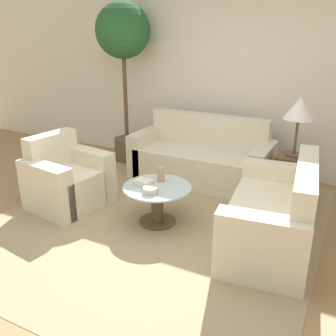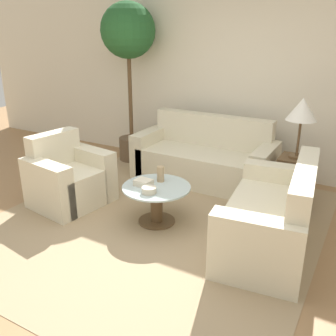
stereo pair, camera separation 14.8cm
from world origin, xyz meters
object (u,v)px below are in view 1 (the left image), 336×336
at_px(loveseat, 277,218).
at_px(potted_plant, 123,45).
at_px(armchair, 66,181).
at_px(book_stack, 144,183).
at_px(coffee_table, 157,199).
at_px(bowl, 150,190).
at_px(table_lamp, 299,110).
at_px(sofa_main, 202,159).
at_px(vase, 161,174).

height_order(loveseat, potted_plant, potted_plant).
height_order(armchair, book_stack, armchair).
distance_m(coffee_table, bowl, 0.26).
bearing_deg(book_stack, table_lamp, 48.99).
bearing_deg(potted_plant, table_lamp, -7.66).
bearing_deg(table_lamp, sofa_main, 173.57).
relative_size(vase, bowl, 1.13).
bearing_deg(table_lamp, armchair, -150.17).
distance_m(loveseat, book_stack, 1.39).
relative_size(coffee_table, bowl, 4.84).
xyz_separation_m(armchair, vase, (1.15, 0.25, 0.22)).
distance_m(armchair, potted_plant, 2.26).
height_order(loveseat, vase, loveseat).
xyz_separation_m(sofa_main, bowl, (0.08, -1.56, 0.16)).
xyz_separation_m(armchair, loveseat, (2.42, 0.23, -0.00)).
height_order(loveseat, table_lamp, table_lamp).
distance_m(sofa_main, bowl, 1.57).
distance_m(sofa_main, potted_plant, 2.03).
bearing_deg(armchair, coffee_table, -76.79).
distance_m(loveseat, coffee_table, 1.24).
bearing_deg(coffee_table, loveseat, 5.81).
xyz_separation_m(table_lamp, vase, (-1.20, -1.10, -0.62)).
bearing_deg(book_stack, bowl, -36.55).
bearing_deg(bowl, vase, 99.84).
distance_m(loveseat, vase, 1.29).
xyz_separation_m(potted_plant, bowl, (1.45, -1.77, -1.31)).
height_order(coffee_table, potted_plant, potted_plant).
bearing_deg(potted_plant, sofa_main, -8.74).
bearing_deg(coffee_table, potted_plant, 131.90).
height_order(table_lamp, bowl, table_lamp).
height_order(coffee_table, bowl, bowl).
bearing_deg(armchair, loveseat, -76.41).
bearing_deg(loveseat, armchair, -91.20).
bearing_deg(sofa_main, armchair, -127.23).
distance_m(sofa_main, armchair, 1.86).
relative_size(table_lamp, book_stack, 3.80).
bearing_deg(vase, bowl, -80.16).
xyz_separation_m(loveseat, vase, (-1.27, 0.02, 0.22)).
distance_m(table_lamp, bowl, 1.95).
height_order(loveseat, coffee_table, loveseat).
bearing_deg(vase, table_lamp, 42.47).
bearing_deg(table_lamp, potted_plant, 172.34).
xyz_separation_m(coffee_table, book_stack, (-0.13, -0.05, 0.18)).
xyz_separation_m(armchair, potted_plant, (-0.25, 1.69, 1.48)).
distance_m(potted_plant, bowl, 2.64).
relative_size(loveseat, table_lamp, 2.24).
bearing_deg(armchair, vase, -69.69).
height_order(armchair, coffee_table, armchair).
height_order(armchair, bowl, armchair).
distance_m(loveseat, potted_plant, 3.38).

